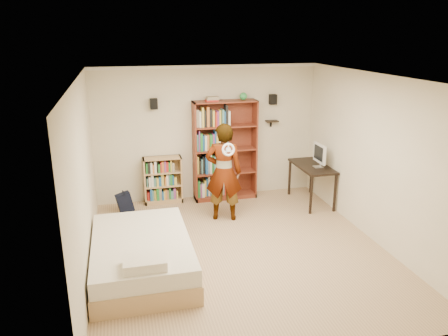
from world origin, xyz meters
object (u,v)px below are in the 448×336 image
at_px(computer_desk, 311,184).
at_px(person, 224,172).
at_px(tall_bookshelf, 225,151).
at_px(daybed, 142,251).
at_px(low_bookshelf, 163,180).

xyz_separation_m(computer_desk, person, (-1.90, -0.36, 0.51)).
bearing_deg(tall_bookshelf, computer_desk, -22.87).
height_order(tall_bookshelf, computer_desk, tall_bookshelf).
height_order(computer_desk, person, person).
relative_size(daybed, person, 1.19).
bearing_deg(low_bookshelf, tall_bookshelf, -2.01).
distance_m(tall_bookshelf, daybed, 3.24).
height_order(tall_bookshelf, person, tall_bookshelf).
bearing_deg(person, tall_bookshelf, -89.40).
relative_size(low_bookshelf, daybed, 0.44).
bearing_deg(computer_desk, daybed, -151.71).
bearing_deg(person, low_bookshelf, -31.73).
bearing_deg(daybed, low_bookshelf, 77.17).
relative_size(tall_bookshelf, daybed, 0.95).
bearing_deg(tall_bookshelf, low_bookshelf, 177.99).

